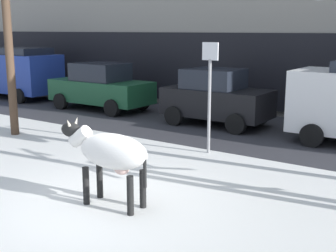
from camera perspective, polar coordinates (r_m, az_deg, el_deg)
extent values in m
plane|color=white|center=(8.71, -8.40, -9.12)|extent=(120.00, 120.00, 0.00)
cube|color=#333338|center=(14.43, 11.02, -0.62)|extent=(60.00, 5.60, 0.01)
cube|color=black|center=(16.66, 15.03, 6.44)|extent=(43.12, 0.10, 2.80)
ellipsoid|color=silver|center=(8.05, -6.93, -3.20)|extent=(1.44, 0.70, 0.64)
ellipsoid|color=black|center=(8.11, -5.67, -2.69)|extent=(0.58, 0.32, 0.40)
cylinder|color=black|center=(8.41, -10.30, -7.43)|extent=(0.12, 0.12, 0.70)
cylinder|color=black|center=(8.69, -8.62, -6.72)|extent=(0.12, 0.12, 0.70)
cylinder|color=black|center=(7.83, -4.79, -8.75)|extent=(0.12, 0.12, 0.70)
cylinder|color=black|center=(8.13, -3.19, -7.92)|extent=(0.12, 0.12, 0.70)
cylinder|color=silver|center=(8.47, -11.00, -1.31)|extent=(0.49, 0.30, 0.44)
ellipsoid|color=black|center=(8.59, -12.13, -0.48)|extent=(0.46, 0.27, 0.28)
cone|color=beige|center=(8.46, -12.48, 0.41)|extent=(0.07, 0.12, 0.15)
cone|color=beige|center=(8.61, -11.49, 0.67)|extent=(0.07, 0.12, 0.15)
cylinder|color=black|center=(7.75, -2.94, -5.68)|extent=(0.06, 0.06, 0.60)
ellipsoid|color=beige|center=(8.04, -5.87, -5.44)|extent=(0.30, 0.26, 0.20)
cube|color=#233D9E|center=(22.10, -18.75, 6.41)|extent=(4.61, 1.92, 1.70)
cube|color=#1E232D|center=(21.80, -18.45, 9.00)|extent=(3.01, 1.69, 0.30)
cylinder|color=black|center=(21.62, -14.20, 4.30)|extent=(0.64, 0.22, 0.64)
cylinder|color=black|center=(20.45, -18.22, 3.62)|extent=(0.64, 0.22, 0.64)
cylinder|color=black|center=(23.95, -18.92, 4.75)|extent=(0.64, 0.22, 0.64)
cube|color=#194C2D|center=(18.06, -8.47, 4.39)|extent=(4.21, 1.78, 0.84)
cube|color=#1E232D|center=(17.97, -8.55, 6.79)|extent=(2.01, 1.56, 0.68)
cylinder|color=black|center=(17.89, -3.30, 3.07)|extent=(0.64, 0.22, 0.64)
cylinder|color=black|center=(16.57, -7.08, 2.27)|extent=(0.64, 0.22, 0.64)
cylinder|color=black|center=(19.68, -9.57, 3.76)|extent=(0.64, 0.22, 0.64)
cylinder|color=black|center=(18.49, -13.39, 3.06)|extent=(0.64, 0.22, 0.64)
cube|color=black|center=(15.01, 6.19, 3.01)|extent=(3.51, 1.72, 0.90)
cube|color=#1E232D|center=(14.98, 5.76, 5.97)|extent=(1.81, 1.51, 0.64)
cylinder|color=black|center=(15.35, 11.41, 1.33)|extent=(0.64, 0.22, 0.64)
cylinder|color=black|center=(13.84, 8.57, 0.26)|extent=(0.64, 0.22, 0.64)
cylinder|color=black|center=(16.37, 4.11, 2.21)|extent=(0.64, 0.22, 0.64)
cylinder|color=black|center=(14.96, 0.76, 1.30)|extent=(0.64, 0.22, 0.64)
cylinder|color=black|center=(14.61, 19.98, 0.29)|extent=(0.64, 0.22, 0.64)
cylinder|color=black|center=(12.82, 17.72, -1.13)|extent=(0.64, 0.22, 0.64)
cylinder|color=#282833|center=(18.24, 6.53, 3.57)|extent=(0.24, 0.24, 0.88)
cube|color=#2D4C93|center=(18.14, 6.58, 5.94)|extent=(0.36, 0.22, 0.64)
sphere|color=beige|center=(18.10, 6.62, 7.30)|extent=(0.20, 0.20, 0.20)
cylinder|color=#282833|center=(22.27, -9.22, 5.04)|extent=(0.24, 0.24, 0.88)
cube|color=#232328|center=(22.19, -9.29, 6.99)|extent=(0.36, 0.22, 0.64)
sphere|color=tan|center=(22.16, -9.33, 8.10)|extent=(0.20, 0.20, 0.20)
cylinder|color=#4C3828|center=(14.18, -19.46, 9.46)|extent=(0.24, 0.24, 5.28)
cylinder|color=gray|center=(11.50, 5.23, 2.40)|extent=(0.08, 0.08, 2.40)
cube|color=silver|center=(11.35, 5.36, 9.38)|extent=(0.44, 0.04, 0.44)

